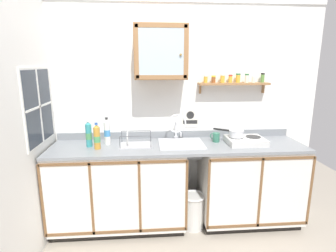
% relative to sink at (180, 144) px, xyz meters
% --- Properties ---
extents(floor, '(5.75, 5.75, 0.00)m').
position_rel_sink_xyz_m(floor, '(-0.03, -0.31, -0.94)').
color(floor, '#9E9384').
rests_on(floor, ground).
extents(back_wall, '(3.35, 0.07, 2.51)m').
position_rel_sink_xyz_m(back_wall, '(-0.03, 0.28, 0.33)').
color(back_wall, white).
rests_on(back_wall, ground).
extents(side_wall_left, '(0.05, 3.37, 2.51)m').
position_rel_sink_xyz_m(side_wall_left, '(-1.43, -0.63, 0.32)').
color(side_wall_left, white).
rests_on(side_wall_left, ground).
extents(lower_cabinet_run, '(1.43, 0.62, 0.91)m').
position_rel_sink_xyz_m(lower_cabinet_run, '(-0.68, -0.04, -0.48)').
color(lower_cabinet_run, black).
rests_on(lower_cabinet_run, ground).
extents(lower_cabinet_run_right, '(1.11, 0.62, 0.91)m').
position_rel_sink_xyz_m(lower_cabinet_run_right, '(0.79, -0.04, -0.48)').
color(lower_cabinet_run_right, black).
rests_on(lower_cabinet_run_right, ground).
extents(countertop, '(2.71, 0.64, 0.03)m').
position_rel_sink_xyz_m(countertop, '(-0.03, -0.05, -0.01)').
color(countertop, gray).
rests_on(countertop, lower_cabinet_run).
extents(backsplash, '(2.71, 0.02, 0.08)m').
position_rel_sink_xyz_m(backsplash, '(-0.03, 0.25, 0.04)').
color(backsplash, gray).
rests_on(backsplash, countertop).
extents(sink, '(0.48, 0.47, 0.42)m').
position_rel_sink_xyz_m(sink, '(0.00, 0.00, 0.00)').
color(sink, silver).
rests_on(sink, countertop).
extents(hot_plate_stove, '(0.40, 0.33, 0.07)m').
position_rel_sink_xyz_m(hot_plate_stove, '(0.71, -0.06, 0.04)').
color(hot_plate_stove, silver).
rests_on(hot_plate_stove, countertop).
extents(saucepan, '(0.30, 0.24, 0.08)m').
position_rel_sink_xyz_m(saucepan, '(0.60, -0.03, 0.12)').
color(saucepan, silver).
rests_on(saucepan, hot_plate_stove).
extents(bottle_detergent_teal_0, '(0.06, 0.06, 0.29)m').
position_rel_sink_xyz_m(bottle_detergent_teal_0, '(-0.97, -0.03, 0.14)').
color(bottle_detergent_teal_0, teal).
rests_on(bottle_detergent_teal_0, countertop).
extents(bottle_opaque_white_1, '(0.07, 0.07, 0.30)m').
position_rel_sink_xyz_m(bottle_opaque_white_1, '(-0.79, 0.03, 0.14)').
color(bottle_opaque_white_1, white).
rests_on(bottle_opaque_white_1, countertop).
extents(bottle_juice_amber_2, '(0.07, 0.07, 0.27)m').
position_rel_sink_xyz_m(bottle_juice_amber_2, '(-0.87, -0.12, 0.13)').
color(bottle_juice_amber_2, gold).
rests_on(bottle_juice_amber_2, countertop).
extents(dish_rack, '(0.34, 0.24, 0.16)m').
position_rel_sink_xyz_m(dish_rack, '(-0.49, -0.04, 0.03)').
color(dish_rack, '#B2B2B7').
rests_on(dish_rack, countertop).
extents(mug, '(0.10, 0.10, 0.10)m').
position_rel_sink_xyz_m(mug, '(0.40, 0.04, 0.06)').
color(mug, '#337259').
rests_on(mug, countertop).
extents(wall_cabinet, '(0.55, 0.33, 0.55)m').
position_rel_sink_xyz_m(wall_cabinet, '(-0.21, 0.10, 0.97)').
color(wall_cabinet, '#996B42').
extents(spice_shelf, '(0.80, 0.14, 0.23)m').
position_rel_sink_xyz_m(spice_shelf, '(0.62, 0.19, 0.65)').
color(spice_shelf, '#996B42').
extents(warning_sign, '(0.20, 0.01, 0.23)m').
position_rel_sink_xyz_m(warning_sign, '(0.14, 0.25, 0.24)').
color(warning_sign, silver).
extents(window, '(0.03, 0.67, 0.74)m').
position_rel_sink_xyz_m(window, '(-1.40, -0.15, 0.46)').
color(window, '#262D38').
extents(trash_bin, '(0.27, 0.27, 0.39)m').
position_rel_sink_xyz_m(trash_bin, '(0.13, -0.14, -0.73)').
color(trash_bin, silver).
rests_on(trash_bin, ground).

